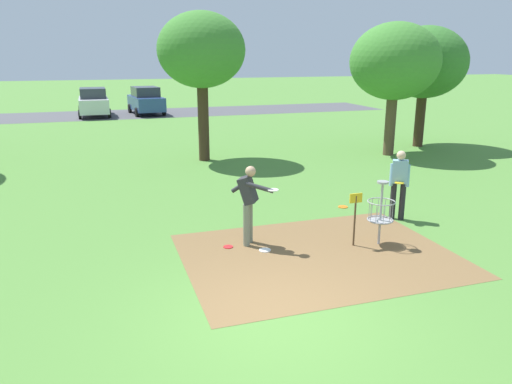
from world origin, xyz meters
name	(u,v)px	position (x,y,z in m)	size (l,w,h in m)	color
ground_plane	(276,320)	(0.00, 0.00, 0.00)	(160.00, 160.00, 0.00)	#518438
dirt_tee_pad	(318,255)	(1.68, 2.08, 0.00)	(5.37, 4.08, 0.01)	brown
disc_golf_basket	(378,211)	(3.10, 2.24, 0.75)	(0.98, 0.58, 1.39)	#9E9EA3
player_foreground_watching	(249,200)	(0.52, 3.09, 0.99)	(0.78, 0.97, 1.71)	slate
player_throwing	(399,181)	(4.47, 3.54, 0.97)	(0.48, 0.45, 1.71)	#232328
frisbee_near_basket	(265,250)	(0.73, 2.64, 0.01)	(0.25, 0.25, 0.02)	white
frisbee_by_tee	(228,247)	(0.05, 3.04, 0.01)	(0.20, 0.20, 0.02)	red
frisbee_mid_grass	(343,207)	(3.68, 4.82, 0.01)	(0.26, 0.26, 0.02)	orange
tree_near_right	(395,62)	(8.78, 10.62, 3.64)	(3.47, 3.47, 5.14)	brown
tree_mid_left	(201,51)	(1.46, 11.90, 4.04)	(3.21, 3.21, 5.45)	#422D1E
tree_mid_center	(425,63)	(11.12, 11.91, 3.58)	(3.54, 3.54, 5.11)	#422D1E
parking_lot_strip	(133,114)	(0.00, 28.53, 0.00)	(36.00, 6.00, 0.01)	#4C4C51
parked_car_leftmost	(94,102)	(-2.49, 27.95, 0.92)	(2.02, 4.22, 1.84)	silver
parked_car_center_left	(146,100)	(0.92, 28.12, 0.92)	(2.30, 4.36, 1.84)	#2D4784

